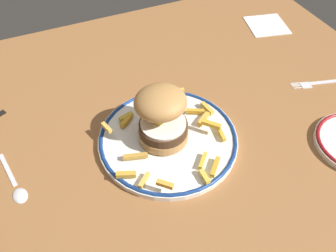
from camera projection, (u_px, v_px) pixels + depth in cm
name	position (u px, v px, depth cm)	size (l,w,h in cm)	color
ground_plane	(172.00, 136.00, 75.95)	(117.92, 99.78, 4.00)	#905D33
dinner_plate	(168.00, 138.00, 71.76)	(28.66, 28.66, 1.60)	white
burger	(162.00, 114.00, 67.66)	(13.44, 13.61, 10.98)	#B37D44
fries_pile	(172.00, 133.00, 70.67)	(24.57, 27.18, 2.79)	#C18D36
fork	(318.00, 83.00, 84.65)	(14.26, 5.08, 0.36)	silver
spoon	(17.00, 189.00, 64.13)	(4.27, 13.38, 0.90)	silver
napkin	(267.00, 25.00, 102.15)	(10.92, 11.16, 0.40)	white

